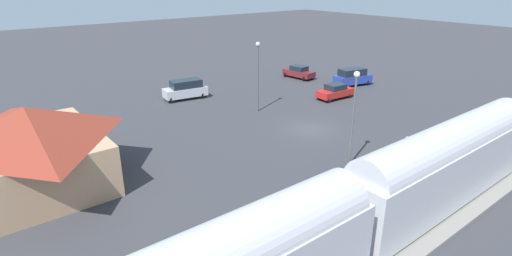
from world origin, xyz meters
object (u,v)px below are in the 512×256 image
Objects in this scene: pedestrian_on_platform at (438,136)px; light_pole_lot_center at (258,68)px; suv_silver at (186,89)px; sedan_red at (335,91)px; suv_blue at (353,77)px; sedan_maroon at (299,72)px; light_pole_near_platform at (354,108)px; passenger_train at (353,211)px; station_building at (32,146)px; pedestrian_waiting_far at (406,145)px.

light_pole_lot_center reaches higher than pedestrian_on_platform.
sedan_red is at bearing -128.27° from suv_silver.
sedan_red is at bearing 112.30° from suv_blue.
pedestrian_on_platform is 0.37× the size of sedan_maroon.
pedestrian_on_platform reaches higher than sedan_red.
suv_blue is at bearing -51.75° from light_pole_near_platform.
sedan_red is 10.72m from light_pole_lot_center.
suv_silver reaches higher than pedestrian_on_platform.
passenger_train reaches higher than suv_blue.
sedan_maroon is 15.99m from light_pole_lot_center.
passenger_train is 4.82× the size of light_pole_lot_center.
light_pole_near_platform reaches higher than passenger_train.
station_building reaches higher than suv_blue.
suv_blue is (16.98, -14.82, -0.13)m from pedestrian_waiting_far.
sedan_maroon is (28.87, -24.61, -1.98)m from passenger_train.
light_pole_lot_center reaches higher than station_building.
light_pole_near_platform is 14.60m from light_pole_lot_center.
station_building reaches higher than passenger_train.
passenger_train is 30.78m from suv_silver.
suv_silver is at bearing 51.73° from sedan_red.
light_pole_near_platform is (6.80, -8.35, 1.74)m from passenger_train.
pedestrian_waiting_far is at bearing 153.26° from sedan_maroon.
pedestrian_waiting_far is (-13.26, -22.89, -1.63)m from station_building.
station_building is 31.49m from sedan_red.
passenger_train is 20.38× the size of pedestrian_on_platform.
pedestrian_on_platform is (4.21, -16.22, -1.58)m from passenger_train.
station_building is 2.32× the size of sedan_maroon.
passenger_train is 3.22× the size of station_building.
sedan_maroon is at bearing -20.50° from sedan_red.
light_pole_lot_center is at bearing -10.87° from light_pole_near_platform.
passenger_train is 7.48× the size of sedan_maroon.
light_pole_lot_center reaches higher than passenger_train.
station_building is (18.00, 10.44, 0.05)m from passenger_train.
pedestrian_waiting_far is at bearing 149.39° from sedan_red.
light_pole_lot_center reaches higher than suv_silver.
pedestrian_waiting_far is 27.03m from sedan_maroon.
suv_silver is at bearing -13.94° from passenger_train.
pedestrian_waiting_far is 0.37× the size of sedan_red.
light_pole_lot_center reaches higher than sedan_maroon.
pedestrian_on_platform is 0.37× the size of sedan_red.
pedestrian_waiting_far is at bearing -116.75° from light_pole_near_platform.
light_pole_lot_center is (21.14, -11.11, 1.73)m from passenger_train.
light_pole_lot_center is (-8.68, -3.70, 3.44)m from suv_silver.
pedestrian_waiting_far is at bearing -175.33° from light_pole_lot_center.
suv_silver is 17.27m from sedan_red.
sedan_maroon is 10.40m from sedan_red.
station_building is 2.11× the size of suv_silver.
suv_silver is at bearing 23.10° from light_pole_lot_center.
sedan_red is 0.64× the size of light_pole_near_platform.
pedestrian_waiting_far is 0.24× the size of light_pole_near_platform.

